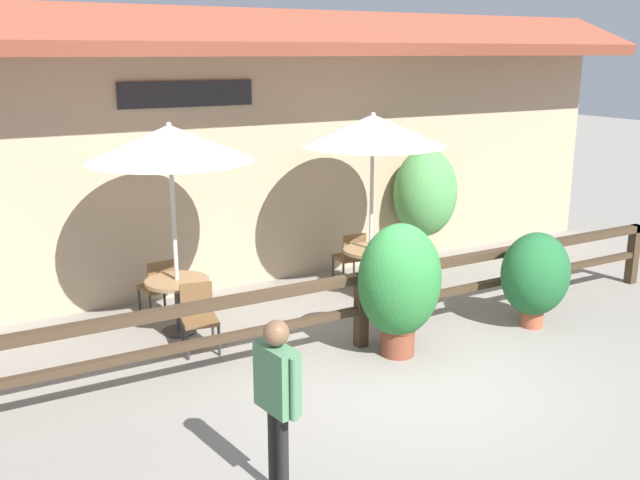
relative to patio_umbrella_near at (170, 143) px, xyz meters
name	(u,v)px	position (x,y,z in m)	size (l,w,h in m)	color
ground_plane	(411,377)	(1.84, -2.61, -2.49)	(60.00, 60.00, 0.00)	gray
building_facade	(256,147)	(1.84, 1.49, -0.33)	(14.28, 1.49, 4.23)	tan
patio_railing	(362,293)	(1.84, -1.56, -1.80)	(10.40, 0.14, 0.95)	#3D2D1E
patio_umbrella_near	(170,143)	(0.00, 0.00, 0.00)	(2.09, 2.09, 2.75)	#B7B2A8
dining_table_near	(177,291)	(0.00, 0.00, -1.91)	(0.83, 0.83, 0.73)	olive
chair_near_streetside	(199,315)	(0.03, -0.68, -2.03)	(0.49, 0.49, 0.83)	brown
chair_near_wallside	(159,285)	(-0.05, 0.68, -2.03)	(0.47, 0.47, 0.83)	brown
patio_umbrella_middle	(373,130)	(3.01, 0.01, 0.00)	(2.09, 2.09, 2.75)	#B7B2A8
dining_table_middle	(370,258)	(3.01, 0.01, -1.91)	(0.83, 0.83, 0.73)	olive
chair_middle_streetside	(393,278)	(2.98, -0.64, -2.03)	(0.48, 0.48, 0.83)	brown
chair_middle_wallside	(351,255)	(3.06, 0.65, -2.03)	(0.46, 0.46, 0.83)	brown
potted_plant_tall_tropical	(400,283)	(2.09, -2.01, -1.58)	(1.03, 0.93, 1.64)	brown
potted_plant_corner_fern	(535,275)	(4.20, -2.14, -1.77)	(0.94, 0.85, 1.30)	#9E4C33
potted_plant_entrance_palm	(425,195)	(4.74, 0.94, -1.27)	(1.12, 1.01, 2.01)	#9E4C33
pedestrian	(277,385)	(-0.44, -3.84, -1.50)	(0.24, 0.54, 1.54)	black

